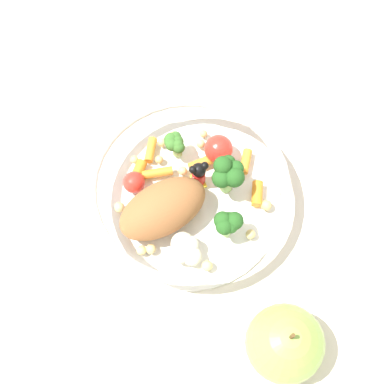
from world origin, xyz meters
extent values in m
plane|color=silver|center=(0.00, 0.00, 0.00)|extent=(2.40, 2.40, 0.00)
cylinder|color=white|center=(0.00, 0.01, 0.00)|extent=(0.20, 0.20, 0.01)
torus|color=white|center=(0.00, 0.01, 0.05)|extent=(0.21, 0.21, 0.01)
ellipsoid|color=#935B33|center=(-0.03, 0.00, 0.03)|extent=(0.11, 0.08, 0.05)
cylinder|color=#8EB766|center=(0.00, 0.07, 0.02)|extent=(0.01, 0.01, 0.02)
sphere|color=#386B28|center=(0.00, 0.07, 0.04)|extent=(0.01, 0.01, 0.01)
sphere|color=#386B28|center=(0.00, 0.08, 0.04)|extent=(0.01, 0.01, 0.01)
sphere|color=#386B28|center=(0.00, 0.08, 0.04)|extent=(0.01, 0.01, 0.01)
sphere|color=#386B28|center=(-0.01, 0.08, 0.04)|extent=(0.02, 0.02, 0.02)
sphere|color=#386B28|center=(-0.01, 0.07, 0.04)|extent=(0.01, 0.01, 0.01)
sphere|color=#386B28|center=(-0.01, 0.07, 0.04)|extent=(0.01, 0.01, 0.01)
sphere|color=#386B28|center=(0.00, 0.06, 0.04)|extent=(0.01, 0.01, 0.01)
sphere|color=#386B28|center=(0.00, 0.07, 0.04)|extent=(0.01, 0.01, 0.01)
cylinder|color=#7FAD5B|center=(0.04, 0.02, 0.02)|extent=(0.01, 0.01, 0.03)
sphere|color=#23561E|center=(0.05, 0.02, 0.05)|extent=(0.02, 0.02, 0.02)
sphere|color=#23561E|center=(0.05, 0.03, 0.05)|extent=(0.02, 0.02, 0.02)
sphere|color=#23561E|center=(0.04, 0.02, 0.06)|extent=(0.02, 0.02, 0.02)
sphere|color=#23561E|center=(0.03, 0.01, 0.05)|extent=(0.02, 0.02, 0.02)
sphere|color=#23561E|center=(0.05, 0.01, 0.05)|extent=(0.02, 0.02, 0.02)
cylinder|color=#8EB766|center=(0.03, -0.03, 0.02)|extent=(0.01, 0.01, 0.02)
sphere|color=#23561E|center=(0.04, -0.03, 0.04)|extent=(0.02, 0.02, 0.02)
sphere|color=#23561E|center=(0.03, -0.03, 0.04)|extent=(0.01, 0.01, 0.01)
sphere|color=#23561E|center=(0.02, -0.03, 0.04)|extent=(0.02, 0.02, 0.02)
sphere|color=#23561E|center=(0.02, -0.04, 0.04)|extent=(0.02, 0.02, 0.02)
sphere|color=#23561E|center=(0.03, -0.04, 0.04)|extent=(0.02, 0.02, 0.02)
sphere|color=silver|center=(-0.02, -0.05, 0.02)|extent=(0.02, 0.02, 0.02)
sphere|color=silver|center=(-0.01, -0.04, 0.02)|extent=(0.02, 0.02, 0.02)
sphere|color=silver|center=(-0.02, -0.04, 0.02)|extent=(0.03, 0.03, 0.03)
sphere|color=silver|center=(-0.02, -0.05, 0.02)|extent=(0.02, 0.02, 0.02)
sphere|color=silver|center=(-0.02, -0.05, 0.02)|extent=(0.02, 0.02, 0.02)
sphere|color=silver|center=(-0.02, -0.05, 0.02)|extent=(0.02, 0.02, 0.02)
sphere|color=silver|center=(-0.01, -0.05, 0.02)|extent=(0.02, 0.02, 0.02)
cube|color=yellow|center=(0.01, 0.03, 0.01)|extent=(0.02, 0.02, 0.00)
cylinder|color=red|center=(0.01, 0.03, 0.02)|extent=(0.02, 0.02, 0.02)
sphere|color=black|center=(0.01, 0.03, 0.04)|extent=(0.02, 0.02, 0.02)
sphere|color=black|center=(0.02, 0.03, 0.05)|extent=(0.01, 0.01, 0.01)
sphere|color=black|center=(0.01, 0.03, 0.05)|extent=(0.01, 0.01, 0.01)
cylinder|color=orange|center=(0.02, 0.05, 0.01)|extent=(0.03, 0.02, 0.01)
cylinder|color=orange|center=(-0.03, 0.05, 0.01)|extent=(0.03, 0.01, 0.01)
cylinder|color=orange|center=(0.07, 0.04, 0.01)|extent=(0.02, 0.03, 0.01)
cylinder|color=orange|center=(0.07, 0.00, 0.02)|extent=(0.02, 0.03, 0.01)
cylinder|color=orange|center=(-0.03, 0.08, 0.01)|extent=(0.02, 0.03, 0.01)
cylinder|color=orange|center=(-0.05, 0.06, 0.02)|extent=(0.02, 0.03, 0.01)
sphere|color=red|center=(0.04, 0.06, 0.03)|extent=(0.03, 0.03, 0.03)
sphere|color=red|center=(-0.06, 0.04, 0.02)|extent=(0.02, 0.02, 0.02)
sphere|color=#D1B775|center=(-0.08, 0.02, 0.01)|extent=(0.01, 0.01, 0.01)
sphere|color=tan|center=(-0.05, 0.07, 0.01)|extent=(0.01, 0.01, 0.01)
sphere|color=tan|center=(0.03, 0.09, 0.01)|extent=(0.01, 0.01, 0.01)
sphere|color=#D1B775|center=(0.00, -0.07, 0.01)|extent=(0.01, 0.01, 0.01)
sphere|color=#D1B775|center=(-0.05, -0.03, 0.01)|extent=(0.01, 0.01, 0.01)
sphere|color=#D1B775|center=(-0.01, 0.09, 0.01)|extent=(0.01, 0.01, 0.01)
sphere|color=#D1B775|center=(0.03, 0.08, 0.01)|extent=(0.01, 0.01, 0.01)
sphere|color=#D1B775|center=(-0.06, -0.03, 0.01)|extent=(0.01, 0.01, 0.01)
sphere|color=#D1B775|center=(-0.02, 0.07, 0.01)|extent=(0.01, 0.01, 0.01)
sphere|color=#D1B775|center=(0.00, 0.05, 0.01)|extent=(0.01, 0.01, 0.01)
sphere|color=tan|center=(0.00, 0.09, 0.01)|extent=(0.01, 0.01, 0.01)
sphere|color=tan|center=(0.05, -0.04, 0.01)|extent=(0.01, 0.01, 0.01)
sphere|color=#D1B775|center=(0.06, 0.04, 0.01)|extent=(0.01, 0.01, 0.01)
sphere|color=tan|center=(0.08, -0.02, 0.02)|extent=(0.01, 0.01, 0.01)
sphere|color=#8CB74C|center=(0.05, -0.16, 0.04)|extent=(0.08, 0.08, 0.08)
cylinder|color=brown|center=(0.05, -0.16, 0.08)|extent=(0.00, 0.00, 0.01)
camera|label=1|loc=(-0.05, -0.22, 0.59)|focal=53.06mm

